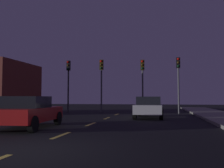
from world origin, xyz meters
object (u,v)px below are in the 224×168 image
car_stopped_ahead (149,107)px  car_adjacent_lane (28,112)px  traffic_signal_far_left (68,76)px  traffic_signal_center_left (101,75)px  traffic_signal_center_right (143,76)px  traffic_signal_far_right (178,74)px

car_stopped_ahead → car_adjacent_lane: bearing=-126.8°
traffic_signal_far_left → car_adjacent_lane: bearing=-77.4°
traffic_signal_center_left → traffic_signal_center_right: (3.66, -0.00, -0.08)m
traffic_signal_center_right → car_stopped_ahead: (0.74, -4.70, -2.54)m
traffic_signal_far_left → traffic_signal_center_right: size_ratio=1.03×
car_stopped_ahead → traffic_signal_center_left: bearing=133.1°
traffic_signal_center_right → traffic_signal_far_right: traffic_signal_far_right is taller
traffic_signal_center_left → traffic_signal_far_right: 6.66m
traffic_signal_far_right → traffic_signal_far_left: bearing=180.0°
traffic_signal_center_right → traffic_signal_far_right: 3.00m
car_adjacent_lane → traffic_signal_center_left: bearing=87.1°
traffic_signal_center_left → traffic_signal_far_right: (6.66, -0.00, -0.00)m
traffic_signal_far_right → traffic_signal_center_right: bearing=-180.0°
traffic_signal_far_left → car_adjacent_lane: (2.54, -11.37, -2.63)m
car_adjacent_lane → traffic_signal_center_right: bearing=69.5°
traffic_signal_far_left → traffic_signal_center_left: bearing=-0.0°
traffic_signal_center_right → car_stopped_ahead: 5.39m
traffic_signal_far_left → traffic_signal_far_right: traffic_signal_far_left is taller
traffic_signal_far_left → car_adjacent_lane: traffic_signal_far_left is taller
traffic_signal_far_left → traffic_signal_center_left: traffic_signal_far_left is taller
traffic_signal_far_right → car_stopped_ahead: size_ratio=1.17×
traffic_signal_far_left → traffic_signal_far_right: size_ratio=1.00×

